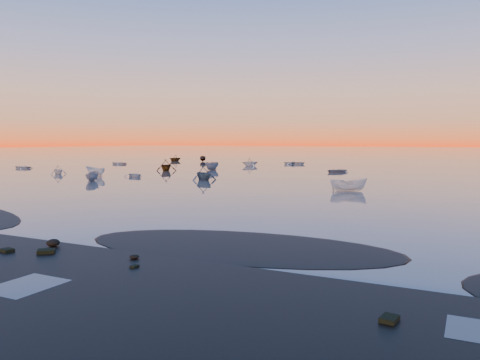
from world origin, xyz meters
The scene contains 5 objects.
ground centered at (0.00, 100.00, 0.00)m, with size 600.00×600.00×0.00m, color #6C625A.
mud_lobes centered at (0.00, -1.00, 0.01)m, with size 140.00×6.00×0.07m, color black, non-canonical shape.
moored_fleet centered at (0.00, 53.00, 0.00)m, with size 124.00×58.00×1.20m, color silver, non-canonical shape.
boat_near_left centered at (-23.60, 33.91, 0.00)m, with size 3.70×1.54×0.92m, color silver.
boat_near_center centered at (8.96, 28.79, 0.00)m, with size 3.87×1.64×1.34m, color silver.
Camera 1 is at (20.54, -20.27, 5.32)m, focal length 35.00 mm.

